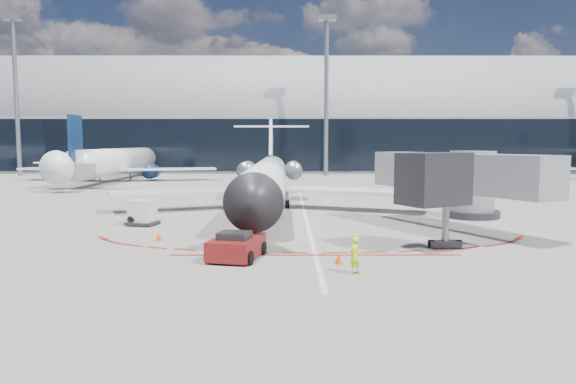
{
  "coord_description": "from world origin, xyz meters",
  "views": [
    {
      "loc": [
        -1.38,
        -35.77,
        5.38
      ],
      "look_at": [
        -1.29,
        -0.72,
        2.02
      ],
      "focal_mm": 32.0,
      "sensor_mm": 36.0,
      "label": 1
    }
  ],
  "objects_px": {
    "ramp_worker": "(355,255)",
    "regional_jet": "(267,178)",
    "uld_container": "(142,213)",
    "pushback_tug": "(236,246)"
  },
  "relations": [
    {
      "from": "regional_jet",
      "to": "ramp_worker",
      "type": "height_order",
      "value": "regional_jet"
    },
    {
      "from": "pushback_tug",
      "to": "uld_container",
      "type": "distance_m",
      "value": 12.0
    },
    {
      "from": "regional_jet",
      "to": "pushback_tug",
      "type": "bearing_deg",
      "value": -92.55
    },
    {
      "from": "regional_jet",
      "to": "uld_container",
      "type": "xyz_separation_m",
      "value": [
        -7.85,
        -7.29,
        -1.75
      ]
    },
    {
      "from": "uld_container",
      "to": "regional_jet",
      "type": "bearing_deg",
      "value": 58.03
    },
    {
      "from": "regional_jet",
      "to": "pushback_tug",
      "type": "height_order",
      "value": "regional_jet"
    },
    {
      "from": "pushback_tug",
      "to": "ramp_worker",
      "type": "distance_m",
      "value": 5.86
    },
    {
      "from": "ramp_worker",
      "to": "uld_container",
      "type": "distance_m",
      "value": 17.48
    },
    {
      "from": "uld_container",
      "to": "ramp_worker",
      "type": "bearing_deg",
      "value": -30.45
    },
    {
      "from": "ramp_worker",
      "to": "regional_jet",
      "type": "bearing_deg",
      "value": -118.56
    }
  ]
}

